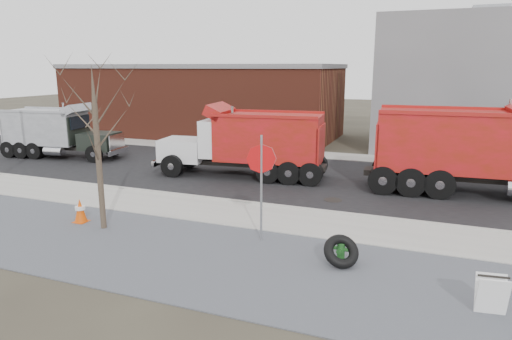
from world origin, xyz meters
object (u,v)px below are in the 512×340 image
at_px(sandwich_board, 492,295).
at_px(dump_truck_grey, 57,130).
at_px(truck_tire, 341,251).
at_px(dump_truck_red_a, 480,148).
at_px(stop_sign, 261,171).
at_px(fire_hydrant, 341,250).
at_px(dump_truck_red_b, 248,141).

bearing_deg(sandwich_board, dump_truck_grey, 147.20).
distance_m(truck_tire, dump_truck_red_a, 9.66).
xyz_separation_m(truck_tire, sandwich_board, (3.38, -1.23, 0.04)).
bearing_deg(stop_sign, fire_hydrant, -17.33).
bearing_deg(dump_truck_grey, dump_truck_red_b, -9.27).
relative_size(fire_hydrant, sandwich_board, 0.88).
relative_size(fire_hydrant, dump_truck_grey, 0.11).
distance_m(truck_tire, stop_sign, 3.22).
bearing_deg(fire_hydrant, stop_sign, 173.09).
distance_m(truck_tire, dump_truck_red_b, 10.29).
height_order(stop_sign, dump_truck_red_a, dump_truck_red_a).
xyz_separation_m(fire_hydrant, dump_truck_red_b, (-5.94, 8.02, 1.37)).
xyz_separation_m(fire_hydrant, sandwich_board, (3.43, -1.47, 0.11)).
bearing_deg(fire_hydrant, truck_tire, -69.56).
xyz_separation_m(stop_sign, dump_truck_red_a, (6.33, 7.85, -0.21)).
bearing_deg(truck_tire, dump_truck_grey, 154.01).
relative_size(fire_hydrant, dump_truck_red_b, 0.09).
xyz_separation_m(stop_sign, dump_truck_red_b, (-3.43, 7.35, -0.42)).
bearing_deg(dump_truck_red_a, dump_truck_red_b, 179.20).
bearing_deg(dump_truck_red_b, fire_hydrant, 120.02).
xyz_separation_m(fire_hydrant, dump_truck_red_a, (3.82, 8.52, 1.59)).
bearing_deg(fire_hydrant, sandwich_board, -15.24).
bearing_deg(truck_tire, fire_hydrant, 102.43).
distance_m(sandwich_board, dump_truck_grey, 23.51).
bearing_deg(truck_tire, sandwich_board, -20.03).
bearing_deg(truck_tire, dump_truck_red_b, 125.94).
bearing_deg(dump_truck_red_b, stop_sign, 108.50).
distance_m(dump_truck_red_b, dump_truck_grey, 11.92).
bearing_deg(dump_truck_grey, sandwich_board, -32.12).
distance_m(stop_sign, sandwich_board, 6.54).
bearing_deg(sandwich_board, stop_sign, 152.46).
relative_size(truck_tire, sandwich_board, 1.44).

